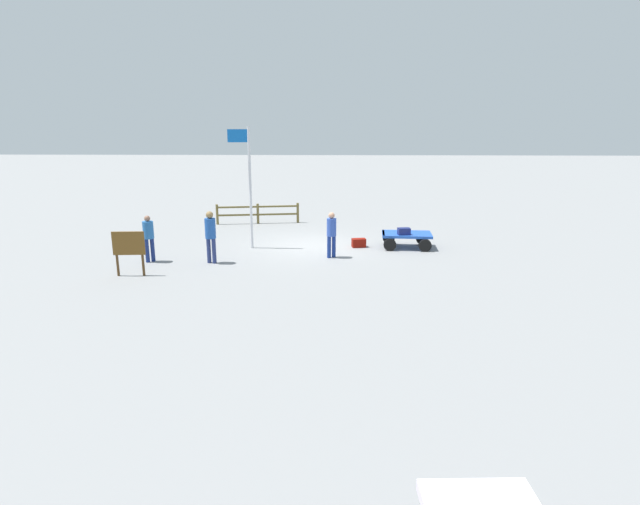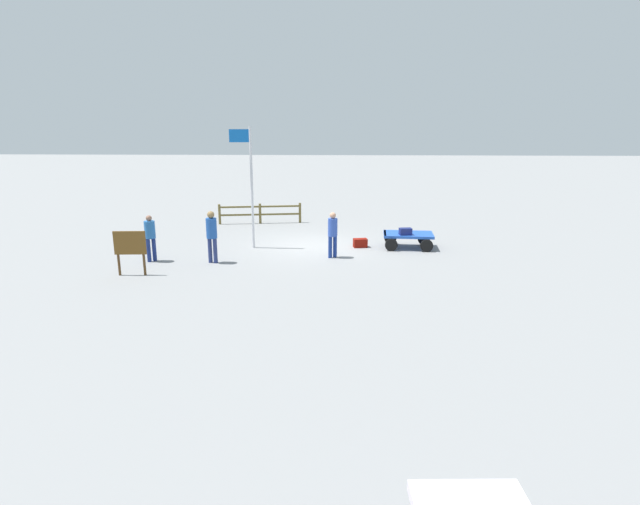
% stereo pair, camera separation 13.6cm
% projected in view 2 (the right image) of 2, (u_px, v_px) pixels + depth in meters
% --- Properties ---
extents(ground_plane, '(120.00, 120.00, 0.00)m').
position_uv_depth(ground_plane, '(313.00, 246.00, 20.31)').
color(ground_plane, gray).
extents(luggage_cart, '(1.98, 1.45, 0.58)m').
position_uv_depth(luggage_cart, '(408.00, 237.00, 19.90)').
color(luggage_cart, blue).
rests_on(luggage_cart, ground).
extents(suitcase_grey, '(0.50, 0.36, 0.26)m').
position_uv_depth(suitcase_grey, '(405.00, 231.00, 19.56)').
color(suitcase_grey, navy).
rests_on(suitcase_grey, luggage_cart).
extents(suitcase_olive, '(0.58, 0.40, 0.34)m').
position_uv_depth(suitcase_olive, '(360.00, 243.00, 20.05)').
color(suitcase_olive, maroon).
rests_on(suitcase_olive, ground).
extents(worker_lead, '(0.47, 0.47, 1.67)m').
position_uv_depth(worker_lead, '(333.00, 231.00, 18.32)').
color(worker_lead, navy).
rests_on(worker_lead, ground).
extents(worker_trailing, '(0.44, 0.44, 1.83)m').
position_uv_depth(worker_trailing, '(212.00, 232.00, 17.58)').
color(worker_trailing, navy).
rests_on(worker_trailing, ground).
extents(worker_supervisor, '(0.52, 0.52, 1.65)m').
position_uv_depth(worker_supervisor, '(150.00, 234.00, 17.80)').
color(worker_supervisor, navy).
rests_on(worker_supervisor, ground).
extents(flagpole, '(0.84, 0.10, 4.64)m').
position_uv_depth(flagpole, '(250.00, 179.00, 19.36)').
color(flagpole, silver).
rests_on(flagpole, ground).
extents(signboard, '(1.01, 0.14, 1.45)m').
position_uv_depth(signboard, '(130.00, 246.00, 16.16)').
color(signboard, '#4C3319').
rests_on(signboard, ground).
extents(wooden_fence, '(3.97, 0.70, 0.97)m').
position_uv_depth(wooden_fence, '(260.00, 212.00, 24.75)').
color(wooden_fence, brown).
rests_on(wooden_fence, ground).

